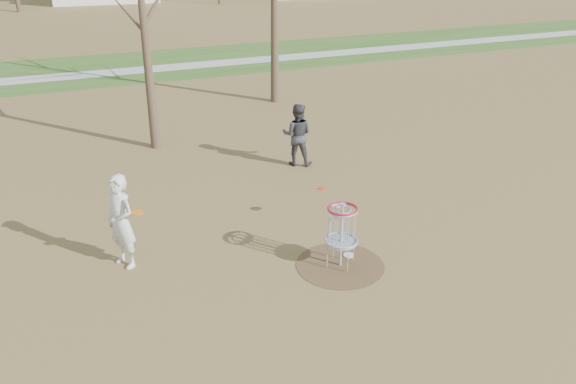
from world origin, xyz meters
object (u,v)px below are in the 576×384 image
object	(u,v)px
player_throwing	(297,135)
disc_golf_basket	(342,226)
disc_grounded	(349,255)
player_standing	(121,222)

from	to	relation	value
player_throwing	disc_golf_basket	xyz separation A→B (m)	(-1.49, -5.40, 0.01)
player_throwing	disc_grounded	world-z (taller)	player_throwing
player_standing	disc_grounded	bearing A→B (deg)	41.36
player_standing	disc_grounded	distance (m)	4.65
disc_grounded	player_standing	bearing A→B (deg)	160.57
player_standing	disc_golf_basket	distance (m)	4.34
player_throwing	disc_golf_basket	world-z (taller)	player_throwing
player_standing	disc_golf_basket	size ratio (longest dim) A/B	1.45
player_throwing	disc_grounded	distance (m)	5.35
disc_golf_basket	player_standing	bearing A→B (deg)	155.92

